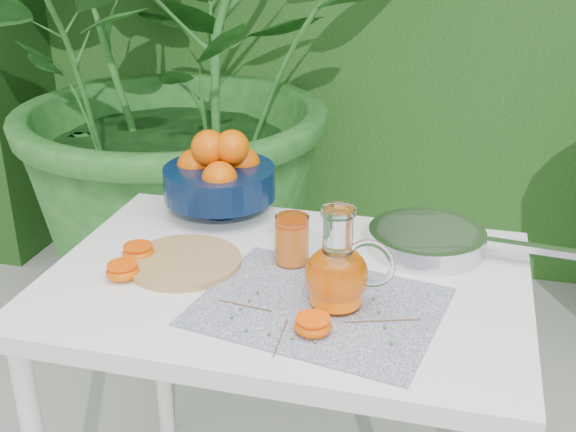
% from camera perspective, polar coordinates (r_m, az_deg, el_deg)
% --- Properties ---
extents(potted_plant_left, '(2.68, 2.68, 1.90)m').
position_cam_1_polar(potted_plant_left, '(2.64, -8.10, 12.05)').
color(potted_plant_left, '#1C541D').
rests_on(potted_plant_left, ground).
extents(white_table, '(1.00, 0.70, 0.75)m').
position_cam_1_polar(white_table, '(1.56, -0.19, -7.42)').
color(white_table, white).
rests_on(white_table, ground).
extents(placemat, '(0.51, 0.43, 0.00)m').
position_cam_1_polar(placemat, '(1.41, 2.45, -7.13)').
color(placemat, '#0D174A').
rests_on(placemat, white_table).
extents(cutting_board, '(0.25, 0.25, 0.02)m').
position_cam_1_polar(cutting_board, '(1.58, -8.20, -3.60)').
color(cutting_board, '#AE804E').
rests_on(cutting_board, white_table).
extents(fruit_bowl, '(0.36, 0.36, 0.22)m').
position_cam_1_polar(fruit_bowl, '(1.79, -5.44, 3.24)').
color(fruit_bowl, black).
rests_on(fruit_bowl, white_table).
extents(juice_pitcher, '(0.18, 0.14, 0.20)m').
position_cam_1_polar(juice_pitcher, '(1.38, 3.96, -4.48)').
color(juice_pitcher, white).
rests_on(juice_pitcher, white_table).
extents(juice_tumbler, '(0.09, 0.09, 0.11)m').
position_cam_1_polar(juice_tumbler, '(1.55, 0.31, -1.96)').
color(juice_tumbler, white).
rests_on(juice_tumbler, white_table).
extents(saute_pan, '(0.47, 0.29, 0.05)m').
position_cam_1_polar(saute_pan, '(1.65, 11.05, -1.79)').
color(saute_pan, silver).
rests_on(saute_pan, white_table).
extents(orange_halves, '(0.52, 0.27, 0.03)m').
position_cam_1_polar(orange_halves, '(1.48, -8.15, -5.05)').
color(orange_halves, '#E86002').
rests_on(orange_halves, white_table).
extents(thyme_sprigs, '(0.39, 0.24, 0.01)m').
position_cam_1_polar(thyme_sprigs, '(1.36, 1.37, -8.23)').
color(thyme_sprigs, brown).
rests_on(thyme_sprigs, white_table).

